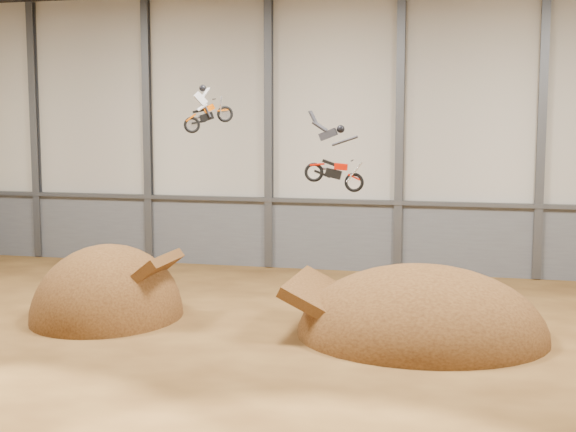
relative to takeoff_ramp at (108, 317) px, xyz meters
The scene contains 13 objects.
floor 7.32m from the takeoff_ramp, 24.50° to the right, with size 40.00×40.00×0.00m, color #4F3115.
back_wall 15.38m from the takeoff_ramp, 60.90° to the left, with size 40.00×0.10×14.00m, color beige.
lower_band_back 13.72m from the takeoff_ramp, 60.69° to the left, with size 39.80×0.18×3.50m, color slate.
steel_rail 13.94m from the takeoff_ramp, 60.38° to the left, with size 39.80×0.35×0.20m, color #47494F.
steel_column_0 16.96m from the takeoff_ramp, 130.38° to the left, with size 0.40×0.36×13.90m, color #47494F.
steel_column_1 14.09m from the takeoff_ramp, 105.85° to the left, with size 0.40×0.36×13.90m, color #47494F.
steel_column_2 14.09m from the takeoff_ramp, 74.21° to the left, with size 0.40×0.36×13.90m, color #47494F.
steel_column_3 16.95m from the takeoff_ramp, 49.65° to the left, with size 0.40×0.36×13.90m, color #47494F.
steel_column_4 21.56m from the takeoff_ramp, 35.23° to the left, with size 0.40×0.36×13.90m, color #47494F.
takeoff_ramp is the anchor object (origin of this frame).
landing_ramp 12.07m from the takeoff_ramp, ahead, with size 8.84×7.82×5.10m, color #3F240F.
fmx_rider_a 9.20m from the takeoff_ramp, 17.79° to the left, with size 1.95×0.74×1.76m, color #C44E01, non-canonical shape.
fmx_rider_b 10.82m from the takeoff_ramp, ahead, with size 2.99×0.85×2.56m, color #BC1000, non-canonical shape.
Camera 1 is at (7.41, -24.91, 7.66)m, focal length 50.00 mm.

